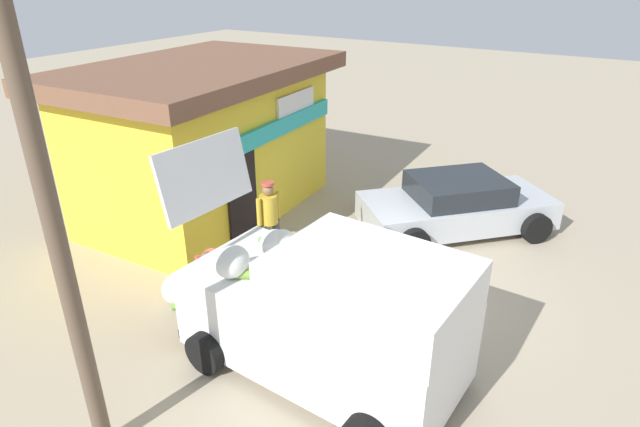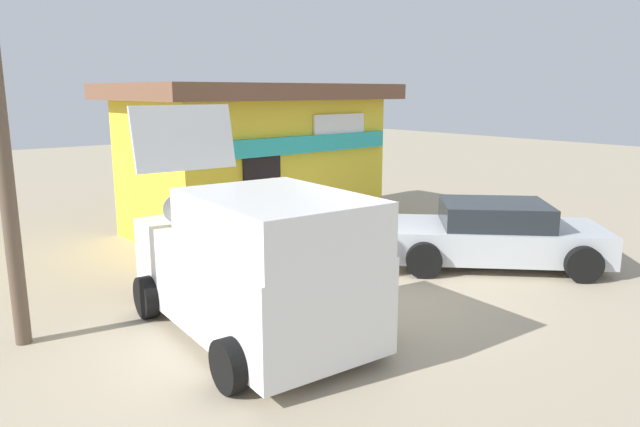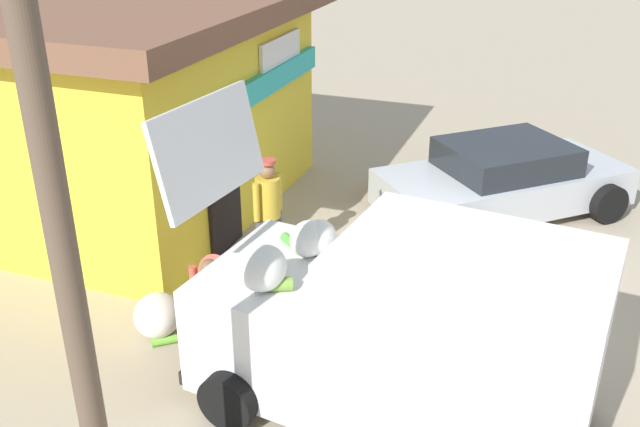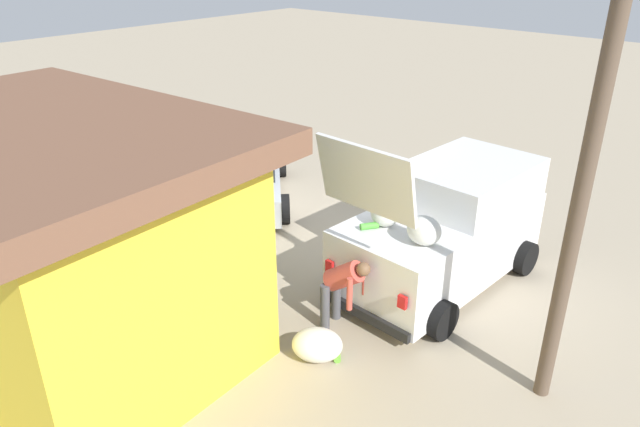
# 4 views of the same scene
# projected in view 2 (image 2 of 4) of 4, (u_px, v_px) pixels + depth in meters

# --- Properties ---
(ground_plane) EXTENTS (60.00, 60.00, 0.00)m
(ground_plane) POSITION_uv_depth(u_px,v_px,m) (396.00, 297.00, 9.38)
(ground_plane) COLOR tan
(storefront_bar) EXTENTS (6.26, 4.33, 3.41)m
(storefront_bar) POSITION_uv_depth(u_px,v_px,m) (253.00, 156.00, 13.56)
(storefront_bar) COLOR yellow
(storefront_bar) RESTS_ON ground_plane
(delivery_van) EXTENTS (2.39, 4.25, 3.04)m
(delivery_van) POSITION_uv_depth(u_px,v_px,m) (254.00, 264.00, 7.76)
(delivery_van) COLOR white
(delivery_van) RESTS_ON ground_plane
(parked_sedan) EXTENTS (4.11, 4.07, 1.21)m
(parked_sedan) POSITION_uv_depth(u_px,v_px,m) (493.00, 235.00, 11.06)
(parked_sedan) COLOR #B2B7BC
(parked_sedan) RESTS_ON ground_plane
(vendor_standing) EXTENTS (0.56, 0.40, 1.64)m
(vendor_standing) POSITION_uv_depth(u_px,v_px,m) (276.00, 215.00, 11.08)
(vendor_standing) COLOR #4C4C51
(vendor_standing) RESTS_ON ground_plane
(customer_bending) EXTENTS (0.77, 0.60, 1.26)m
(customer_bending) POSITION_uv_depth(u_px,v_px,m) (201.00, 240.00, 9.82)
(customer_bending) COLOR #4C4C51
(customer_bending) RESTS_ON ground_plane
(unloaded_banana_pile) EXTENTS (0.93, 0.88, 0.48)m
(unloaded_banana_pile) POSITION_uv_depth(u_px,v_px,m) (170.00, 263.00, 10.43)
(unloaded_banana_pile) COLOR silver
(unloaded_banana_pile) RESTS_ON ground_plane
(paint_bucket) EXTENTS (0.34, 0.34, 0.34)m
(paint_bucket) POSITION_uv_depth(u_px,v_px,m) (413.00, 234.00, 12.85)
(paint_bucket) COLOR #BF3F33
(paint_bucket) RESTS_ON ground_plane
(utility_pole) EXTENTS (0.20, 0.20, 5.16)m
(utility_pole) POSITION_uv_depth(u_px,v_px,m) (2.00, 147.00, 7.15)
(utility_pole) COLOR brown
(utility_pole) RESTS_ON ground_plane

